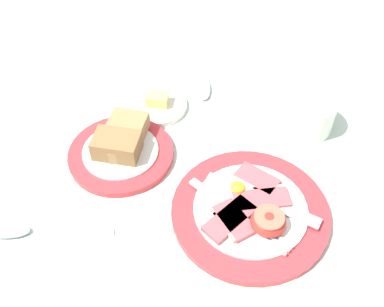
{
  "coord_description": "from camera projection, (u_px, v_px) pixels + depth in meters",
  "views": [
    {
      "loc": [
        0.1,
        -0.38,
        0.57
      ],
      "look_at": [
        -0.06,
        0.1,
        0.02
      ],
      "focal_mm": 42.0,
      "sensor_mm": 36.0,
      "label": 1
    }
  ],
  "objects": [
    {
      "name": "bread_plate",
      "position": [
        121.0,
        147.0,
        0.76
      ],
      "size": [
        0.18,
        0.18,
        0.05
      ],
      "color": "red",
      "rests_on": "ground_plane"
    },
    {
      "name": "breakfast_plate",
      "position": [
        250.0,
        210.0,
        0.68
      ],
      "size": [
        0.24,
        0.24,
        0.04
      ],
      "color": "red",
      "rests_on": "ground_plane"
    },
    {
      "name": "teaspoon_near_cup",
      "position": [
        25.0,
        231.0,
        0.66
      ],
      "size": [
        0.19,
        0.08,
        0.01
      ],
      "rotation": [
        0.0,
        0.0,
        3.47
      ],
      "color": "silver",
      "rests_on": "ground_plane"
    },
    {
      "name": "teaspoon_by_saucer",
      "position": [
        204.0,
        98.0,
        0.86
      ],
      "size": [
        0.08,
        0.19,
        0.01
      ],
      "rotation": [
        0.0,
        0.0,
        1.91
      ],
      "color": "silver",
      "rests_on": "ground_plane"
    },
    {
      "name": "butter_dish",
      "position": [
        158.0,
        105.0,
        0.84
      ],
      "size": [
        0.11,
        0.11,
        0.03
      ],
      "color": "silver",
      "rests_on": "ground_plane"
    },
    {
      "name": "sugar_cup",
      "position": [
        311.0,
        114.0,
        0.79
      ],
      "size": [
        0.08,
        0.08,
        0.06
      ],
      "color": "white",
      "rests_on": "ground_plane"
    },
    {
      "name": "ground_plane",
      "position": [
        208.0,
        216.0,
        0.68
      ],
      "size": [
        3.0,
        3.0,
        0.0
      ],
      "primitive_type": "plane",
      "color": "#B7CCB7"
    }
  ]
}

